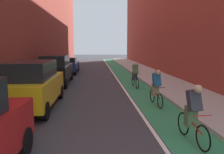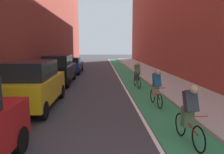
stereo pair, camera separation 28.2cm
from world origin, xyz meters
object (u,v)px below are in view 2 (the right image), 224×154
object	(u,v)px
cyclist_lead	(189,114)
cyclist_mid	(156,86)
cyclist_trailing	(137,74)
parked_suv_black	(59,69)
parked_suv_yellow_cab	(32,84)
parked_sedan_blue	(71,65)

from	to	relation	value
cyclist_lead	cyclist_mid	distance (m)	3.79
cyclist_trailing	cyclist_mid	bearing A→B (deg)	-88.29
parked_suv_black	cyclist_lead	size ratio (longest dim) A/B	2.76
parked_suv_black	cyclist_trailing	world-z (taller)	parked_suv_black
parked_suv_black	cyclist_trailing	bearing A→B (deg)	-17.26
cyclist_mid	cyclist_trailing	size ratio (longest dim) A/B	0.98
parked_suv_yellow_cab	cyclist_lead	xyz separation A→B (m)	(5.24, -3.70, -0.21)
parked_suv_yellow_cab	cyclist_trailing	distance (m)	6.81
parked_sedan_blue	parked_suv_black	bearing A→B (deg)	-89.99
parked_sedan_blue	parked_suv_yellow_cab	bearing A→B (deg)	-90.00
parked_sedan_blue	cyclist_lead	size ratio (longest dim) A/B	2.66
parked_sedan_blue	cyclist_lead	world-z (taller)	cyclist_lead
parked_suv_yellow_cab	cyclist_trailing	size ratio (longest dim) A/B	2.57
parked_suv_black	cyclist_mid	distance (m)	7.96
parked_sedan_blue	cyclist_mid	distance (m)	13.15
parked_sedan_blue	cyclist_trailing	distance (m)	9.29
parked_suv_yellow_cab	cyclist_trailing	world-z (taller)	parked_suv_yellow_cab
cyclist_trailing	parked_sedan_blue	bearing A→B (deg)	123.89
cyclist_trailing	cyclist_lead	bearing A→B (deg)	-89.57
parked_suv_yellow_cab	cyclist_mid	size ratio (longest dim) A/B	2.62
parked_sedan_blue	cyclist_lead	bearing A→B (deg)	-71.69
parked_sedan_blue	cyclist_mid	xyz separation A→B (m)	(5.31, -12.03, 0.06)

